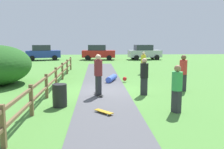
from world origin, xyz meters
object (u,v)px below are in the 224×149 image
at_px(skateboard_loose, 104,112).
at_px(parked_car_red, 98,52).
at_px(bystander_black, 144,75).
at_px(skater_riding, 98,73).
at_px(bystander_green, 177,87).
at_px(bystander_red, 183,71).
at_px(parked_car_blue, 43,53).
at_px(parked_car_silver, 144,52).
at_px(skater_fallen, 113,78).
at_px(bystander_yellow, 143,62).
at_px(trash_bin, 60,95).

height_order(skateboard_loose, parked_car_red, parked_car_red).
relative_size(bystander_black, parked_car_red, 0.41).
height_order(skater_riding, bystander_black, skater_riding).
height_order(skateboard_loose, bystander_green, bystander_green).
distance_m(bystander_red, parked_car_blue, 22.46).
bearing_deg(parked_car_blue, parked_car_silver, 0.03).
height_order(parked_car_silver, parked_car_blue, same).
xyz_separation_m(skater_fallen, parked_car_silver, (5.22, 16.43, 0.76)).
height_order(bystander_yellow, parked_car_silver, parked_car_silver).
bearing_deg(skateboard_loose, bystander_black, 55.18).
bearing_deg(skateboard_loose, parked_car_blue, 107.03).
xyz_separation_m(skateboard_loose, bystander_red, (4.14, 3.63, 0.94)).
bearing_deg(bystander_yellow, skater_fallen, -127.30).
distance_m(bystander_red, bystander_yellow, 6.50).
distance_m(skateboard_loose, bystander_yellow, 10.65).
distance_m(trash_bin, parked_car_red, 22.12).
height_order(trash_bin, skater_riding, skater_riding).
bearing_deg(parked_car_blue, skater_riding, -71.26).
bearing_deg(trash_bin, bystander_green, -13.31).
relative_size(bystander_red, parked_car_red, 0.43).
xyz_separation_m(skater_riding, bystander_green, (2.79, -2.70, -0.15)).
xyz_separation_m(skater_riding, bystander_red, (4.30, 0.89, -0.07)).
bearing_deg(bystander_red, bystander_green, -112.85).
bearing_deg(bystander_black, skater_fallen, 108.18).
relative_size(bystander_red, bystander_yellow, 1.10).
relative_size(skater_fallen, bystander_yellow, 0.89).
relative_size(skater_riding, bystander_green, 1.11).
xyz_separation_m(bystander_red, bystander_yellow, (-0.79, 6.45, -0.11)).
bearing_deg(bystander_green, parked_car_silver, 81.74).
bearing_deg(bystander_black, bystander_red, 19.43).
distance_m(bystander_black, bystander_yellow, 7.33).
relative_size(trash_bin, parked_car_red, 0.21).
relative_size(bystander_green, parked_car_red, 0.40).
bearing_deg(parked_car_red, parked_car_blue, -179.86).
relative_size(skater_riding, parked_car_red, 0.44).
xyz_separation_m(bystander_black, parked_car_blue, (-9.07, 20.22, -0.01)).
relative_size(trash_bin, bystander_red, 0.49).
bearing_deg(bystander_green, skateboard_loose, -179.12).
bearing_deg(bystander_red, parked_car_red, 102.00).
distance_m(skater_riding, bystander_green, 3.88).
distance_m(skater_fallen, bystander_black, 4.07).
xyz_separation_m(skater_riding, parked_car_red, (0.16, 20.37, -0.14)).
xyz_separation_m(trash_bin, bystander_red, (5.83, 2.57, 0.58)).
bearing_deg(parked_car_red, trash_bin, -94.37).
bearing_deg(trash_bin, bystander_red, 23.76).
xyz_separation_m(bystander_yellow, parked_car_red, (-3.35, 13.03, 0.04)).
bearing_deg(skater_riding, bystander_red, 11.69).
bearing_deg(parked_car_silver, bystander_red, -95.38).
distance_m(trash_bin, parked_car_blue, 22.68).
height_order(trash_bin, bystander_green, bystander_green).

